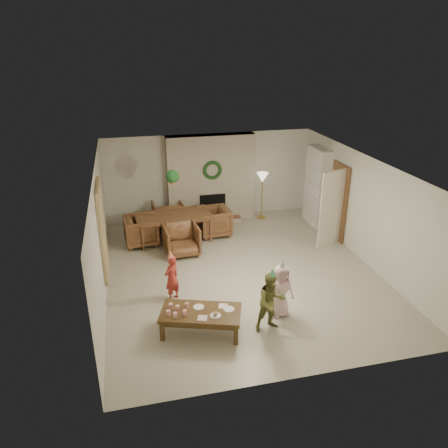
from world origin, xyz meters
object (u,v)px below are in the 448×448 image
object	(u,v)px
coffee_table_top	(201,313)
dining_chair_far	(168,215)
dining_chair_near	(182,240)
child_pink	(281,291)
dining_chair_right	(214,222)
dining_table	(174,228)
child_plaid	(271,302)
dining_chair_left	(141,231)
child_red	(172,278)

from	to	relation	value
coffee_table_top	dining_chair_far	bearing A→B (deg)	108.39
dining_chair_near	child_pink	size ratio (longest dim) A/B	0.79
dining_chair_right	dining_chair_far	bearing A→B (deg)	-128.66
dining_chair_near	coffee_table_top	bearing A→B (deg)	-96.36
dining_table	dining_chair_right	bearing A→B (deg)	0.00
dining_chair_far	child_plaid	bearing A→B (deg)	99.65
dining_chair_far	child_pink	world-z (taller)	child_pink
dining_chair_left	dining_chair_near	bearing A→B (deg)	-135.00
dining_chair_left	coffee_table_top	bearing A→B (deg)	-172.79
dining_chair_left	child_pink	distance (m)	4.49
dining_table	child_red	bearing A→B (deg)	-102.62
dining_chair_far	child_plaid	world-z (taller)	child_plaid
dining_table	dining_chair_far	world-z (taller)	dining_chair_far
coffee_table_top	dining_chair_left	bearing A→B (deg)	119.73
dining_chair_left	coffee_table_top	world-z (taller)	dining_chair_left
dining_chair_left	child_pink	world-z (taller)	child_pink
child_pink	child_plaid	bearing A→B (deg)	-141.03
dining_chair_left	dining_chair_far	bearing A→B (deg)	-45.00
dining_chair_near	dining_chair_right	xyz separation A→B (m)	(1.01, 0.94, 0.00)
coffee_table_top	child_red	xyz separation A→B (m)	(-0.37, 1.20, 0.09)
dining_chair_near	dining_chair_right	size ratio (longest dim) A/B	1.00
dining_chair_left	dining_chair_right	bearing A→B (deg)	-90.00
dining_chair_near	dining_chair_right	bearing A→B (deg)	38.66
dining_chair_near	child_red	bearing A→B (deg)	-107.91
dining_table	dining_chair_near	bearing A→B (deg)	-90.00
dining_chair_near	coffee_table_top	size ratio (longest dim) A/B	0.59
dining_table	dining_chair_near	xyz separation A→B (m)	(0.07, -0.86, 0.04)
dining_chair_left	child_plaid	bearing A→B (deg)	-157.99
child_red	child_plaid	bearing A→B (deg)	101.93
dining_chair_far	coffee_table_top	xyz separation A→B (m)	(0.02, -4.91, 0.03)
dining_table	coffee_table_top	xyz separation A→B (m)	(-0.04, -4.05, 0.06)
child_red	child_plaid	distance (m)	2.14
dining_table	dining_chair_left	world-z (taller)	dining_chair_left
child_plaid	dining_chair_right	bearing A→B (deg)	86.57
dining_table	dining_chair_right	distance (m)	1.08
dining_table	dining_chair_near	world-z (taller)	dining_chair_near
child_red	coffee_table_top	bearing A→B (deg)	69.58
dining_table	child_plaid	world-z (taller)	child_plaid
child_plaid	child_pink	bearing A→B (deg)	43.84
dining_chair_far	dining_chair_right	xyz separation A→B (m)	(1.14, -0.78, 0.00)
dining_table	child_plaid	distance (m)	4.41
dining_chair_far	coffee_table_top	world-z (taller)	dining_chair_far
dining_chair_right	child_pink	distance (m)	3.97
dining_chair_left	child_red	size ratio (longest dim) A/B	0.85
dining_chair_left	child_plaid	distance (m)	4.66
child_plaid	child_pink	size ratio (longest dim) A/B	1.07
coffee_table_top	child_plaid	distance (m)	1.28
dining_chair_far	child_red	size ratio (longest dim) A/B	0.85
dining_table	child_pink	world-z (taller)	child_pink
dining_chair_left	dining_chair_right	size ratio (longest dim) A/B	1.00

